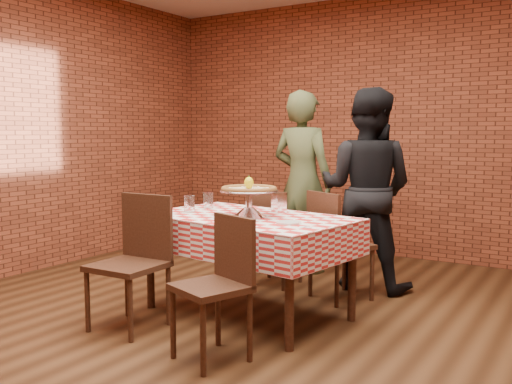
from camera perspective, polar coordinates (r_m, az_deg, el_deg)
ground at (r=3.99m, az=-1.80°, el=-14.24°), size 6.00×6.00×0.00m
back_wall at (r=6.46m, az=13.14°, el=6.47°), size 5.50×0.00×5.50m
table at (r=4.32m, az=-0.86°, el=-7.46°), size 1.66×1.14×0.75m
tablecloth at (r=4.26m, az=-0.87°, el=-4.18°), size 1.70×1.18×0.26m
pizza_stand at (r=4.19m, az=-0.72°, el=-1.18°), size 0.60×0.60×0.20m
pizza at (r=4.18m, az=-0.72°, el=0.23°), size 0.57×0.57×0.03m
lemon at (r=4.17m, az=-0.72°, el=0.93°), size 0.09×0.09×0.09m
water_glass_left at (r=4.46m, az=-6.75°, el=-1.20°), size 0.09×0.09×0.13m
water_glass_right at (r=4.69m, az=-4.85°, el=-0.84°), size 0.09×0.09×0.13m
side_plate at (r=3.89m, az=3.30°, el=-3.11°), size 0.19×0.19×0.01m
sweetener_packet_a at (r=3.75m, az=4.80°, el=-3.53°), size 0.06×0.06×0.00m
sweetener_packet_b at (r=3.73m, az=5.28°, el=-3.59°), size 0.06×0.06×0.00m
condiment_caddy at (r=4.41m, az=2.33°, el=-1.17°), size 0.13×0.12×0.14m
chair_near_left at (r=4.08m, az=-12.83°, el=-7.05°), size 0.47×0.47×0.94m
chair_near_right at (r=3.46m, az=-4.60°, el=-9.85°), size 0.50×0.50×0.87m
chair_far_left at (r=5.15m, az=2.04°, el=-4.58°), size 0.40×0.40×0.87m
chair_far_right at (r=4.75m, az=8.61°, el=-5.35°), size 0.57×0.57×0.90m
diner_olive at (r=5.61m, az=4.72°, el=1.04°), size 0.68×0.47×1.79m
diner_black at (r=5.06m, az=11.11°, el=0.27°), size 0.90×0.72×1.77m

